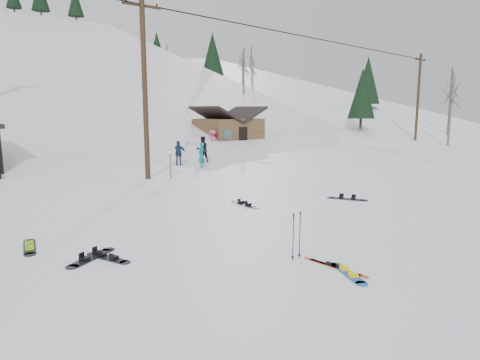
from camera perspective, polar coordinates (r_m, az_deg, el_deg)
ground at (r=10.39m, az=15.09°, el=-10.58°), size 200.00×200.00×0.00m
ridge_right at (r=73.61m, az=0.16°, el=-1.96°), size 45.66×93.98×54.59m
treeline_right at (r=64.93m, az=3.33°, el=6.30°), size 20.00×60.00×10.00m
utility_pole at (r=22.04m, az=-12.60°, el=12.27°), size 2.00×0.26×9.00m
utility_pole_right at (r=47.74m, az=22.65°, el=10.11°), size 2.00×0.26×9.00m
trail_sign at (r=22.27m, az=-9.26°, el=3.56°), size 0.50×0.09×1.85m
cabin at (r=37.55m, az=-1.56°, el=6.33°), size 5.39×4.40×3.77m
hero_snowboard at (r=9.66m, az=14.29°, el=-11.93°), size 0.73×1.24×0.09m
hero_skis at (r=9.97m, az=12.50°, el=-11.18°), size 0.18×1.68×0.09m
ski_poles at (r=10.22m, az=7.55°, el=-7.26°), size 0.31×0.08×1.12m
board_scatter_a at (r=10.89m, az=-19.20°, el=-9.69°), size 1.40×0.94×0.11m
board_scatter_b at (r=10.75m, az=-17.19°, el=-9.86°), size 0.63×1.31×0.10m
board_scatter_c at (r=12.28m, az=-26.26°, el=-7.99°), size 0.56×1.48×0.11m
board_scatter_d at (r=17.32m, az=14.11°, el=-2.43°), size 0.90×1.45×0.11m
board_scatter_f at (r=15.86m, az=0.61°, el=-3.22°), size 0.42×1.59×0.11m
skier_teal at (r=26.00m, az=-5.19°, el=3.32°), size 0.66×0.60×1.52m
skier_dark at (r=28.61m, az=-5.04°, el=4.09°), size 0.95×0.81×1.73m
skier_pink at (r=34.57m, az=-3.65°, el=5.13°), size 1.36×1.04×1.86m
skier_navy at (r=27.20m, az=-8.18°, el=3.58°), size 0.98×0.79×1.56m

